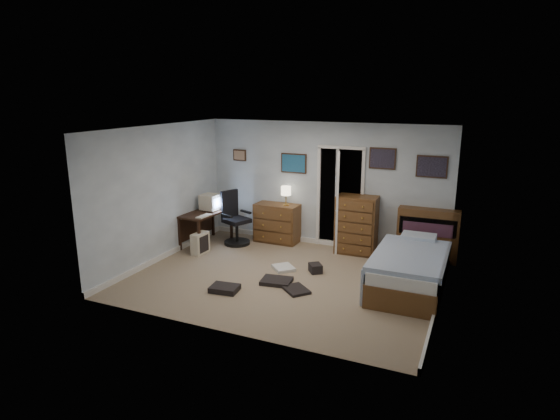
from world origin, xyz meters
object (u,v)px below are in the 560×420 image
Objects in this scene: low_dresser at (277,223)px; bed at (409,269)px; office_chair at (235,224)px; tall_dresser at (357,225)px; computer_desk at (203,219)px.

bed is (2.92, -1.34, -0.08)m from low_dresser.
office_chair is 2.49m from tall_dresser.
tall_dresser reaches higher than bed.
low_dresser is 3.21m from bed.
tall_dresser is at bearing 16.88° from computer_desk.
tall_dresser is 1.81m from bed.
computer_desk is 1.08× the size of tall_dresser.
low_dresser is at bearing 177.65° from tall_dresser.
office_chair is at bearing 27.96° from computer_desk.
office_chair reaches higher than low_dresser.
office_chair is at bearing -147.40° from low_dresser.
low_dresser is at bearing 54.24° from office_chair.
low_dresser is (1.35, 0.73, -0.13)m from computer_desk.
office_chair is 0.97× the size of tall_dresser.
tall_dresser is (3.05, 0.71, 0.04)m from computer_desk.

